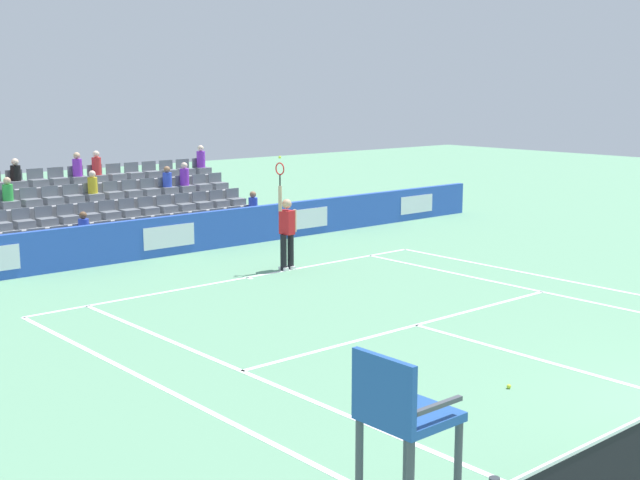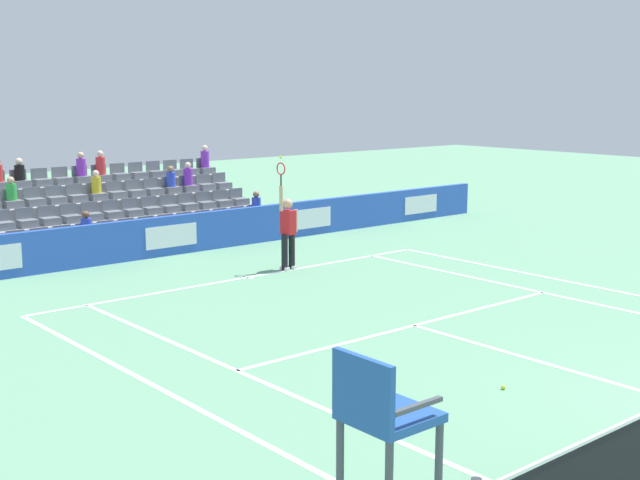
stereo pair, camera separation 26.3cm
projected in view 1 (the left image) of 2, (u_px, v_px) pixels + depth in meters
line_baseline at (247, 277)px, 20.50m from camera, size 10.97×0.10×0.01m
line_service at (416, 325)px, 16.42m from camera, size 8.23×0.10×0.01m
line_centre_service at (560, 365)px, 14.04m from camera, size 0.10×6.40×0.01m
line_singles_sideline_left at (259, 378)px, 13.43m from camera, size 0.10×11.89×0.01m
line_singles_sideline_right at (560, 295)px, 18.74m from camera, size 0.10×11.89×0.01m
line_doubles_sideline_left at (184, 399)px, 12.55m from camera, size 0.10×11.89×0.01m
line_doubles_sideline_right at (594, 286)px, 19.62m from camera, size 0.10×11.89×0.01m
line_centre_mark at (249, 278)px, 20.43m from camera, size 0.10×0.20×0.01m
sponsor_barrier at (167, 236)px, 23.11m from camera, size 24.42×0.22×1.07m
tennis_player at (287, 231)px, 21.22m from camera, size 0.53×0.37×2.85m
umpire_chair at (403, 443)px, 7.30m from camera, size 0.70×0.70×2.34m
stadium_stand at (115, 218)px, 25.27m from camera, size 8.06×3.80×2.61m
loose_tennis_ball at (509, 386)px, 12.97m from camera, size 0.07×0.07×0.07m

